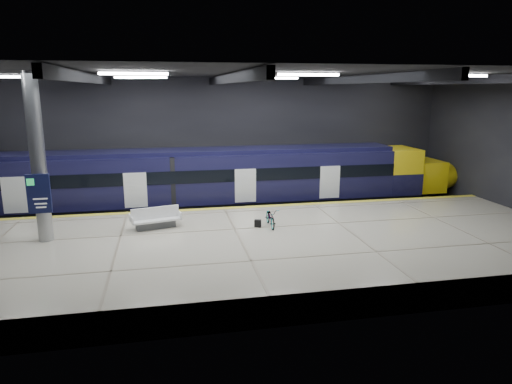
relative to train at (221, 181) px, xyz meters
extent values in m
plane|color=black|center=(-0.19, -5.50, -2.06)|extent=(30.00, 30.00, 0.00)
cube|color=black|center=(-0.19, 2.50, 1.94)|extent=(30.00, 0.10, 8.00)
cube|color=black|center=(-0.19, -13.50, 1.94)|extent=(30.00, 0.10, 8.00)
cube|color=black|center=(-0.19, -5.50, 5.94)|extent=(30.00, 16.00, 0.10)
cube|color=black|center=(-6.19, -5.50, 5.69)|extent=(0.25, 16.00, 0.40)
cube|color=black|center=(-0.19, -5.50, 5.69)|extent=(0.25, 16.00, 0.40)
cube|color=black|center=(5.81, -5.50, 5.69)|extent=(0.25, 16.00, 0.40)
cube|color=black|center=(11.81, -5.50, 5.69)|extent=(0.25, 16.00, 0.40)
cube|color=white|center=(-4.19, -7.50, 5.82)|extent=(2.60, 0.18, 0.10)
cube|color=white|center=(2.81, -7.50, 5.82)|extent=(2.60, 0.18, 0.10)
cube|color=white|center=(9.81, -7.50, 5.82)|extent=(2.60, 0.18, 0.10)
cube|color=white|center=(-4.19, -1.50, 5.82)|extent=(2.60, 0.18, 0.10)
cube|color=white|center=(2.81, -1.50, 5.82)|extent=(2.60, 0.18, 0.10)
cube|color=white|center=(9.81, -1.50, 5.82)|extent=(2.60, 0.18, 0.10)
cube|color=beige|center=(-0.19, -8.00, -1.51)|extent=(30.00, 11.00, 1.10)
cube|color=yellow|center=(-0.19, -2.75, -0.95)|extent=(30.00, 0.40, 0.01)
cube|color=gray|center=(-0.19, -0.72, -1.98)|extent=(30.00, 0.08, 0.16)
cube|color=gray|center=(-0.19, 0.72, -1.98)|extent=(30.00, 0.08, 0.16)
cube|color=black|center=(-1.80, 0.00, -1.51)|extent=(24.00, 2.58, 0.80)
cube|color=black|center=(-1.80, 0.00, 0.27)|extent=(24.00, 2.80, 2.75)
cube|color=black|center=(-1.80, 0.00, 1.76)|extent=(24.00, 2.30, 0.24)
cube|color=black|center=(-1.80, -1.41, 0.54)|extent=(24.00, 0.04, 0.70)
cube|color=white|center=(1.20, -1.41, -0.06)|extent=(1.20, 0.05, 1.90)
cube|color=yellow|center=(11.20, 0.00, 0.27)|extent=(2.00, 2.80, 2.75)
ellipsoid|color=yellow|center=(13.80, 0.00, -0.21)|extent=(3.60, 2.52, 1.90)
cube|color=black|center=(11.50, 0.00, 0.44)|extent=(1.60, 2.38, 0.80)
cube|color=#595B60|center=(-3.71, -5.64, -0.80)|extent=(1.81, 0.93, 0.33)
cube|color=white|center=(-3.71, -5.64, -0.55)|extent=(2.32, 1.40, 0.09)
cube|color=white|center=(-3.71, -5.64, -0.24)|extent=(2.13, 0.59, 0.54)
cube|color=white|center=(-4.76, -5.89, -0.42)|extent=(0.28, 0.91, 0.33)
cube|color=white|center=(-2.66, -5.38, -0.42)|extent=(0.28, 0.91, 0.33)
imported|color=#99999E|center=(1.49, -6.42, -0.52)|extent=(0.62, 1.69, 0.88)
cube|color=black|center=(0.89, -6.42, -0.78)|extent=(0.34, 0.28, 0.35)
cylinder|color=#9EA0A5|center=(-8.19, -6.50, 2.49)|extent=(0.60, 0.60, 6.90)
cube|color=#0F1237|center=(-8.19, -6.92, 1.14)|extent=(0.90, 0.12, 1.60)
camera|label=1|loc=(-3.14, -26.10, 5.24)|focal=32.00mm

